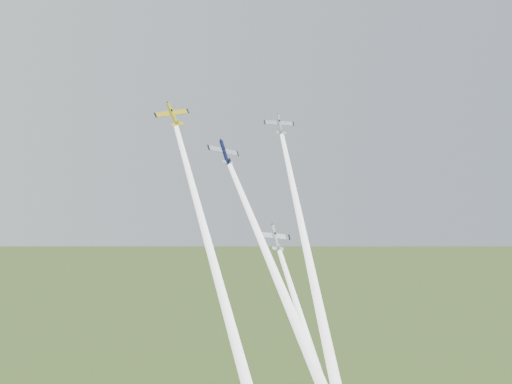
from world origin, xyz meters
name	(u,v)px	position (x,y,z in m)	size (l,w,h in m)	color
plane_yellow	(173,114)	(-13.41, 3.53, 107.33)	(7.16, 7.11, 1.12)	gold
smoke_trail_yellow	(226,308)	(-17.89, -20.48, 73.19)	(2.24, 2.24, 77.55)	white
plane_navy	(224,152)	(-4.90, -2.05, 99.95)	(7.38, 7.32, 1.16)	#0D133A
smoke_trail_navy	(284,295)	(-5.36, -20.62, 73.98)	(2.24, 2.24, 57.46)	white
plane_silver_right	(280,124)	(15.39, 4.68, 107.23)	(7.09, 7.04, 1.11)	#AEB3BC
smoke_trail_silver_right	(311,268)	(6.57, -14.84, 77.29)	(2.24, 2.24, 67.24)	white
plane_silver_low	(275,238)	(4.85, -6.20, 82.69)	(7.32, 7.26, 1.15)	silver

